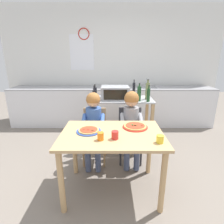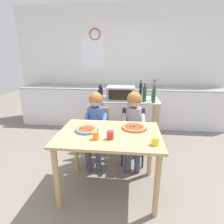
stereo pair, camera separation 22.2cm
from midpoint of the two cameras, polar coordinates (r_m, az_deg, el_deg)
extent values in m
plane|color=slate|center=(3.26, -1.96, -11.35)|extent=(10.40, 10.40, 0.00)
cube|color=white|center=(4.48, -1.41, 14.64)|extent=(5.13, 0.12, 2.70)
cube|color=white|center=(4.49, -11.01, 18.18)|extent=(0.56, 0.01, 0.80)
torus|color=red|center=(4.50, -10.49, 23.37)|extent=(0.26, 0.02, 0.26)
cube|color=silver|center=(4.22, -1.45, 1.74)|extent=(4.62, 0.60, 0.85)
cube|color=#9E9EA3|center=(4.13, -1.50, 7.65)|extent=(4.62, 0.60, 0.03)
cube|color=gray|center=(4.18, 9.74, 7.72)|extent=(0.40, 0.33, 0.02)
cylinder|color=#B7BABF|center=(4.28, 9.55, 9.34)|extent=(0.02, 0.02, 0.20)
cube|color=#B7BABF|center=(3.12, 1.30, 4.01)|extent=(1.06, 0.55, 0.02)
cube|color=tan|center=(3.29, 1.23, -5.24)|extent=(0.98, 0.51, 0.02)
cube|color=tan|center=(3.06, -7.95, -4.89)|extent=(0.05, 0.05, 0.83)
cube|color=tan|center=(3.08, 10.55, -4.87)|extent=(0.05, 0.05, 0.83)
cube|color=tan|center=(3.50, -6.91, -1.95)|extent=(0.05, 0.05, 0.83)
cube|color=tan|center=(3.51, 9.21, -1.95)|extent=(0.05, 0.05, 0.83)
cube|color=#999BA0|center=(3.10, -1.03, 6.21)|extent=(0.48, 0.37, 0.22)
cube|color=black|center=(2.92, -1.10, 5.50)|extent=(0.38, 0.01, 0.16)
cylinder|color=black|center=(2.93, 2.19, 4.24)|extent=(0.02, 0.01, 0.02)
cylinder|color=black|center=(3.29, 5.11, 7.12)|extent=(0.05, 0.05, 0.25)
cylinder|color=black|center=(3.27, 5.19, 9.68)|extent=(0.02, 0.02, 0.04)
cylinder|color=black|center=(3.26, 5.20, 10.16)|extent=(0.02, 0.02, 0.01)
cylinder|color=olive|center=(3.10, 9.30, 6.57)|extent=(0.07, 0.07, 0.28)
cylinder|color=olive|center=(3.08, 9.45, 9.56)|extent=(0.03, 0.03, 0.05)
cylinder|color=black|center=(3.07, 9.48, 10.13)|extent=(0.03, 0.03, 0.01)
cylinder|color=#1E4723|center=(2.94, 9.49, 5.30)|extent=(0.05, 0.05, 0.21)
cylinder|color=#1E4723|center=(2.91, 9.62, 7.75)|extent=(0.02, 0.02, 0.04)
cylinder|color=black|center=(2.91, 9.65, 8.29)|extent=(0.02, 0.02, 0.01)
cylinder|color=black|center=(3.14, -7.45, 5.99)|extent=(0.06, 0.06, 0.19)
cylinder|color=black|center=(3.12, -7.54, 8.13)|extent=(0.02, 0.02, 0.04)
cylinder|color=black|center=(3.11, -7.56, 8.62)|extent=(0.03, 0.03, 0.01)
cylinder|color=#1E4723|center=(2.95, 6.55, 5.79)|extent=(0.06, 0.06, 0.24)
cylinder|color=#1E4723|center=(2.93, 6.65, 8.52)|extent=(0.02, 0.02, 0.04)
cylinder|color=black|center=(2.92, 6.67, 9.04)|extent=(0.03, 0.03, 0.01)
cylinder|color=black|center=(2.96, -7.75, 5.16)|extent=(0.07, 0.07, 0.18)
cylinder|color=black|center=(2.94, -7.85, 7.49)|extent=(0.02, 0.02, 0.06)
cylinder|color=black|center=(2.93, -7.88, 8.21)|extent=(0.03, 0.03, 0.01)
cube|color=tan|center=(2.00, -3.22, -7.16)|extent=(1.14, 0.79, 0.03)
cylinder|color=tan|center=(2.01, -19.26, -20.61)|extent=(0.06, 0.06, 0.72)
cylinder|color=tan|center=(1.95, 12.60, -21.28)|extent=(0.06, 0.06, 0.72)
cylinder|color=tan|center=(2.54, -14.41, -11.54)|extent=(0.06, 0.06, 0.72)
cylinder|color=tan|center=(2.49, 9.38, -11.77)|extent=(0.06, 0.06, 0.72)
cube|color=tan|center=(2.70, -8.04, -7.49)|extent=(0.36, 0.36, 0.04)
cube|color=tan|center=(2.77, -7.75, -2.53)|extent=(0.34, 0.03, 0.38)
cylinder|color=tan|center=(2.65, -4.98, -13.23)|extent=(0.03, 0.03, 0.42)
cylinder|color=tan|center=(2.69, -11.52, -13.01)|extent=(0.03, 0.03, 0.42)
cylinder|color=tan|center=(2.91, -4.48, -10.22)|extent=(0.03, 0.03, 0.42)
cylinder|color=tan|center=(2.95, -10.39, -10.08)|extent=(0.03, 0.03, 0.42)
cube|color=#333338|center=(2.70, 3.56, -7.29)|extent=(0.36, 0.36, 0.04)
cube|color=#333338|center=(2.78, 3.44, -2.34)|extent=(0.34, 0.03, 0.38)
cylinder|color=#333338|center=(2.68, 6.94, -12.87)|extent=(0.03, 0.03, 0.42)
cylinder|color=#333338|center=(2.67, 0.36, -12.95)|extent=(0.03, 0.03, 0.42)
cylinder|color=#333338|center=(2.95, 6.27, -9.93)|extent=(0.03, 0.03, 0.42)
cylinder|color=#333338|center=(2.93, 0.33, -9.98)|extent=(0.03, 0.03, 0.42)
cube|color=#424C6B|center=(2.55, -6.93, -8.02)|extent=(0.10, 0.30, 0.10)
cylinder|color=#424C6B|center=(2.55, -7.08, -14.17)|extent=(0.08, 0.08, 0.44)
cube|color=#424C6B|center=(2.57, -10.07, -7.96)|extent=(0.10, 0.30, 0.10)
cylinder|color=#424C6B|center=(2.57, -10.28, -14.05)|extent=(0.08, 0.08, 0.44)
cylinder|color=#3D60A8|center=(2.48, -5.64, -2.78)|extent=(0.06, 0.26, 0.15)
cylinder|color=#3D60A8|center=(2.52, -11.53, -2.73)|extent=(0.06, 0.26, 0.15)
cylinder|color=#3D60A8|center=(2.61, -8.25, -2.81)|extent=(0.22, 0.22, 0.39)
sphere|color=tan|center=(2.52, -8.55, 3.59)|extent=(0.19, 0.19, 0.19)
sphere|color=#9E6633|center=(2.52, -8.56, 3.97)|extent=(0.20, 0.20, 0.20)
cube|color=#424C6B|center=(2.56, 5.34, -7.77)|extent=(0.10, 0.30, 0.10)
cylinder|color=#424C6B|center=(2.56, 5.44, -13.87)|extent=(0.08, 0.08, 0.44)
cube|color=#424C6B|center=(2.55, 2.18, -7.80)|extent=(0.10, 0.30, 0.10)
cylinder|color=#424C6B|center=(2.55, 2.22, -13.92)|extent=(0.08, 0.08, 0.44)
cylinder|color=gray|center=(2.52, 6.77, -2.54)|extent=(0.06, 0.26, 0.15)
cylinder|color=gray|center=(2.50, 0.83, -2.55)|extent=(0.06, 0.26, 0.15)
cylinder|color=gray|center=(2.61, 3.66, -2.60)|extent=(0.22, 0.22, 0.39)
sphere|color=tan|center=(2.52, 3.79, 3.91)|extent=(0.20, 0.20, 0.20)
sphere|color=#9E6633|center=(2.52, 3.80, 4.30)|extent=(0.21, 0.21, 0.21)
cylinder|color=#3356B7|center=(2.06, -10.57, -6.08)|extent=(0.27, 0.27, 0.01)
cylinder|color=tan|center=(2.05, -10.58, -5.77)|extent=(0.23, 0.23, 0.01)
cylinder|color=#B23D23|center=(2.05, -10.60, -5.56)|extent=(0.20, 0.20, 0.00)
cylinder|color=maroon|center=(2.04, -10.80, -5.58)|extent=(0.03, 0.03, 0.01)
cylinder|color=maroon|center=(2.05, -12.14, -5.54)|extent=(0.02, 0.02, 0.01)
cylinder|color=#563319|center=(2.00, -9.44, -5.91)|extent=(0.03, 0.03, 0.01)
cylinder|color=red|center=(2.14, 4.45, -4.85)|extent=(0.30, 0.30, 0.01)
cylinder|color=tan|center=(2.14, 4.46, -4.55)|extent=(0.27, 0.27, 0.01)
cylinder|color=#B23D23|center=(2.13, 4.46, -4.35)|extent=(0.23, 0.23, 0.00)
cylinder|color=#563319|center=(2.12, 4.45, -4.37)|extent=(0.02, 0.02, 0.01)
cylinder|color=maroon|center=(2.13, 6.64, -4.29)|extent=(0.02, 0.02, 0.01)
cylinder|color=#386628|center=(2.13, 4.56, -4.33)|extent=(0.03, 0.03, 0.01)
cylinder|color=#386628|center=(2.14, 3.62, -4.10)|extent=(0.03, 0.03, 0.01)
cylinder|color=#563319|center=(2.11, 3.60, -4.46)|extent=(0.02, 0.02, 0.01)
cylinder|color=red|center=(1.84, -2.55, -7.45)|extent=(0.07, 0.07, 0.09)
cylinder|color=yellow|center=(1.80, 11.69, -8.55)|extent=(0.07, 0.07, 0.08)
cylinder|color=orange|center=(1.83, -7.22, -7.76)|extent=(0.07, 0.07, 0.08)
camera|label=1|loc=(0.11, -92.86, -0.90)|focal=28.59mm
camera|label=2|loc=(0.11, 87.14, 0.90)|focal=28.59mm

